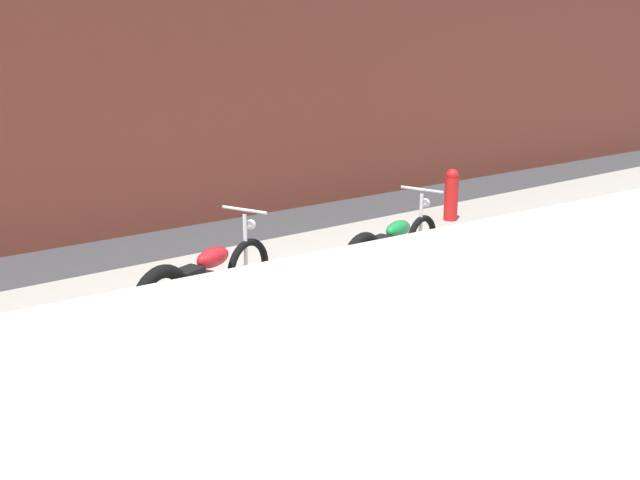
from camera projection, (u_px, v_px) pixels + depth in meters
name	position (u px, v px, depth m)	size (l,w,h in m)	color
ground_plane	(378.00, 333.00, 6.54)	(80.00, 80.00, 0.00)	#38383A
sidewalk_slab	(275.00, 286.00, 7.86)	(36.00, 3.50, 0.01)	#9E998E
brick_building_wall	(137.00, 76.00, 9.87)	(36.00, 0.50, 4.60)	brown
motorcycle_red	(198.00, 285.00, 6.69)	(1.92, 0.89, 1.03)	black
motorcycle_green	(386.00, 252.00, 7.81)	(1.97, 0.74, 1.03)	black
fire_hydrant	(451.00, 194.00, 10.89)	(0.22, 0.22, 0.84)	red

